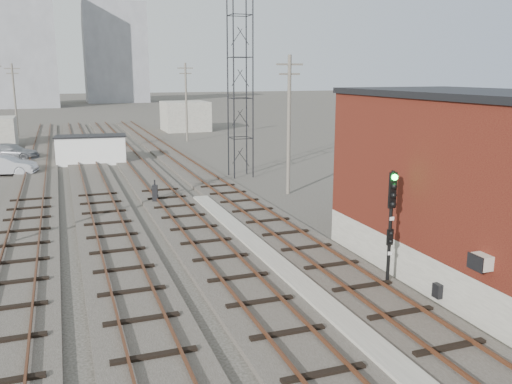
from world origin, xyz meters
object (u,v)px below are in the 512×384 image
signal_mast (391,218)px  car_silver (4,165)px  car_grey (10,152)px  site_trailer (91,149)px  car_red (7,166)px  switch_stand (155,194)px

signal_mast → car_silver: bearing=117.5°
signal_mast → car_grey: (-15.65, 37.95, -1.91)m
site_trailer → car_grey: (-6.93, 4.87, -0.53)m
car_silver → signal_mast: bearing=-138.2°
signal_mast → car_silver: signal_mast is taller
site_trailer → car_red: 7.20m
switch_stand → site_trailer: 17.20m
signal_mast → site_trailer: (-8.72, 33.08, -1.38)m
signal_mast → switch_stand: size_ratio=3.15×
site_trailer → car_grey: site_trailer is taller
signal_mast → car_silver: (-15.49, 29.72, -1.87)m
site_trailer → car_silver: size_ratio=1.30×
site_trailer → switch_stand: bearing=-75.6°
site_trailer → car_silver: 7.58m
signal_mast → switch_stand: (-6.01, 16.11, -1.99)m
car_silver → switch_stand: bearing=-130.9°
site_trailer → car_silver: (-6.77, -3.36, -0.49)m
signal_mast → site_trailer: signal_mast is taller
car_red → car_silver: car_silver is taller
signal_mast → car_silver: size_ratio=0.93×
car_red → car_grey: car_grey is taller
car_red → car_grey: size_ratio=0.70×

